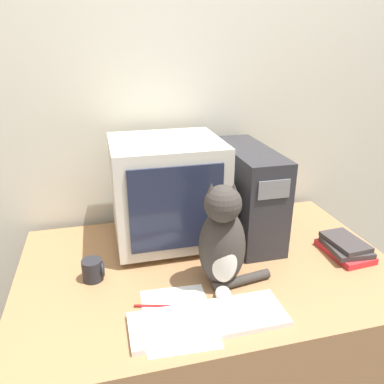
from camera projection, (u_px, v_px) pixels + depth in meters
name	position (u px, v px, depth m)	size (l,w,h in m)	color
wall_back	(178.00, 115.00, 1.69)	(7.00, 0.05, 2.50)	beige
desk	(207.00, 344.00, 1.56)	(1.39, 0.88, 0.78)	#9E7047
crt_monitor	(167.00, 191.00, 1.50)	(0.43, 0.39, 0.43)	beige
computer_tower	(247.00, 193.00, 1.57)	(0.17, 0.47, 0.38)	#28282D
keyboard	(208.00, 319.00, 1.12)	(0.47, 0.16, 0.02)	silver
cat	(223.00, 242.00, 1.24)	(0.27, 0.23, 0.38)	#38332D
book_stack	(345.00, 248.00, 1.47)	(0.16, 0.22, 0.06)	red
pen	(157.00, 306.00, 1.18)	(0.14, 0.05, 0.01)	maroon
paper_sheet	(178.00, 317.00, 1.14)	(0.23, 0.31, 0.00)	white
mug	(93.00, 270.00, 1.31)	(0.08, 0.07, 0.08)	#232328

